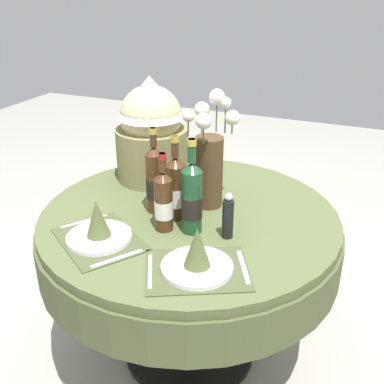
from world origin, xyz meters
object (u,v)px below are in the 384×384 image
at_px(wine_bottle_right, 155,180).
at_px(wine_bottle_left, 164,201).
at_px(dining_table, 189,241).
at_px(wine_bottle_centre, 192,198).
at_px(place_setting_right, 197,258).
at_px(pepper_mill, 228,217).
at_px(gift_tub_back_left, 151,126).
at_px(flower_vase, 209,158).
at_px(wine_bottle_rear, 176,188).
at_px(place_setting_left, 98,229).

bearing_deg(wine_bottle_right, wine_bottle_left, -51.13).
relative_size(dining_table, wine_bottle_centre, 3.38).
bearing_deg(wine_bottle_centre, wine_bottle_left, -165.06).
height_order(place_setting_right, pepper_mill, pepper_mill).
xyz_separation_m(wine_bottle_right, gift_tub_back_left, (-0.17, 0.30, 0.12)).
relative_size(place_setting_right, flower_vase, 0.88).
bearing_deg(flower_vase, pepper_mill, -54.75).
distance_m(flower_vase, wine_bottle_left, 0.29).
distance_m(dining_table, wine_bottle_right, 0.31).
height_order(wine_bottle_rear, pepper_mill, wine_bottle_rear).
bearing_deg(pepper_mill, place_setting_left, -154.56).
bearing_deg(wine_bottle_left, dining_table, 77.19).
relative_size(wine_bottle_right, gift_tub_back_left, 0.73).
relative_size(flower_vase, wine_bottle_centre, 1.29).
bearing_deg(wine_bottle_right, wine_bottle_rear, -10.77).
distance_m(pepper_mill, gift_tub_back_left, 0.66).
height_order(wine_bottle_rear, gift_tub_back_left, gift_tub_back_left).
relative_size(place_setting_right, gift_tub_back_left, 0.87).
distance_m(wine_bottle_left, wine_bottle_centre, 0.11).
relative_size(dining_table, place_setting_left, 2.91).
height_order(place_setting_left, gift_tub_back_left, gift_tub_back_left).
bearing_deg(wine_bottle_centre, pepper_mill, 4.03).
xyz_separation_m(flower_vase, pepper_mill, (0.16, -0.23, -0.12)).
xyz_separation_m(wine_bottle_rear, gift_tub_back_left, (-0.27, 0.32, 0.13)).
bearing_deg(flower_vase, gift_tub_back_left, 155.67).
bearing_deg(wine_bottle_centre, place_setting_left, -146.13).
distance_m(place_setting_left, wine_bottle_right, 0.31).
relative_size(flower_vase, gift_tub_back_left, 0.98).
height_order(place_setting_right, wine_bottle_rear, wine_bottle_rear).
relative_size(flower_vase, wine_bottle_left, 1.54).
distance_m(wine_bottle_centre, wine_bottle_right, 0.22).
bearing_deg(wine_bottle_rear, wine_bottle_centre, -36.76).
distance_m(place_setting_left, place_setting_right, 0.41).
height_order(flower_vase, wine_bottle_rear, flower_vase).
distance_m(wine_bottle_right, wine_bottle_rear, 0.10).
xyz_separation_m(place_setting_left, place_setting_right, (0.40, -0.04, 0.00)).
relative_size(wine_bottle_centre, gift_tub_back_left, 0.76).
bearing_deg(gift_tub_back_left, wine_bottle_left, -57.87).
xyz_separation_m(wine_bottle_left, wine_bottle_centre, (0.10, 0.03, 0.02)).
relative_size(wine_bottle_right, pepper_mill, 1.98).
bearing_deg(place_setting_right, wine_bottle_right, 134.31).
bearing_deg(gift_tub_back_left, flower_vase, -24.33).
distance_m(place_setting_right, wine_bottle_centre, 0.27).
height_order(wine_bottle_centre, gift_tub_back_left, gift_tub_back_left).
bearing_deg(wine_bottle_centre, dining_table, 117.05).
bearing_deg(flower_vase, wine_bottle_right, -141.60).
xyz_separation_m(wine_bottle_rear, pepper_mill, (0.24, -0.06, -0.05)).
bearing_deg(dining_table, pepper_mill, -30.50).
height_order(wine_bottle_left, pepper_mill, wine_bottle_left).
relative_size(wine_bottle_left, gift_tub_back_left, 0.64).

